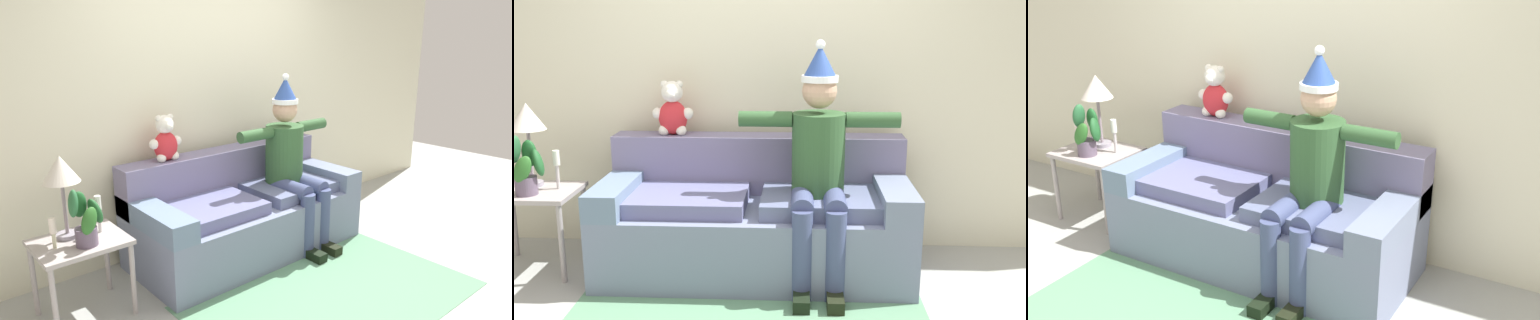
% 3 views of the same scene
% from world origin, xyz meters
% --- Properties ---
extents(back_wall, '(7.00, 0.10, 2.70)m').
position_xyz_m(back_wall, '(0.00, 1.55, 1.35)').
color(back_wall, beige).
rests_on(back_wall, ground_plane).
extents(couch, '(2.03, 0.89, 0.88)m').
position_xyz_m(couch, '(0.00, 1.02, 0.35)').
color(couch, slate).
rests_on(couch, ground_plane).
extents(person_seated, '(1.02, 0.77, 1.55)m').
position_xyz_m(person_seated, '(0.41, 0.86, 0.79)').
color(person_seated, '#2F552E').
rests_on(person_seated, ground_plane).
extents(teddy_bear, '(0.29, 0.17, 0.38)m').
position_xyz_m(teddy_bear, '(-0.60, 1.30, 1.05)').
color(teddy_bear, red).
rests_on(teddy_bear, couch).
extents(side_table, '(0.58, 0.49, 0.56)m').
position_xyz_m(side_table, '(-1.49, 0.94, 0.48)').
color(side_table, '#A29897').
rests_on(side_table, ground_plane).
extents(table_lamp, '(0.24, 0.24, 0.57)m').
position_xyz_m(table_lamp, '(-1.53, 1.04, 1.01)').
color(table_lamp, gray).
rests_on(table_lamp, side_table).
extents(potted_plant, '(0.25, 0.22, 0.39)m').
position_xyz_m(potted_plant, '(-1.47, 0.85, 0.73)').
color(potted_plant, '#5C4D61').
rests_on(potted_plant, side_table).
extents(candle_short, '(0.04, 0.04, 0.26)m').
position_xyz_m(candle_short, '(-1.32, 0.98, 0.73)').
color(candle_short, beige).
rests_on(candle_short, side_table).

